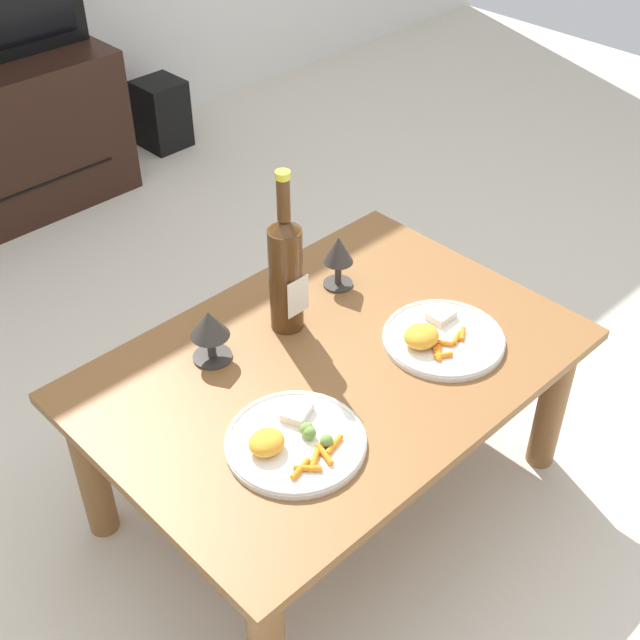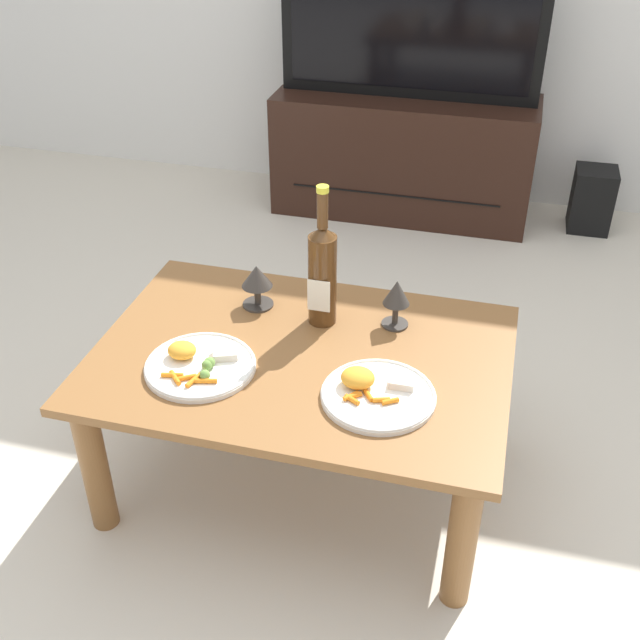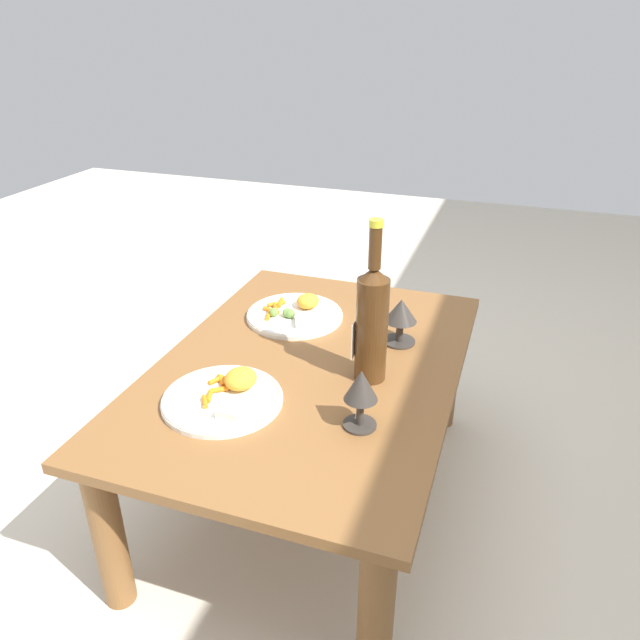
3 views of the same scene
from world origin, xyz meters
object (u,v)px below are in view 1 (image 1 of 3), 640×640
object	(u,v)px
floor_speaker	(162,114)
dinner_plate_right	(440,337)
goblet_left	(209,328)
wine_bottle	(286,270)
goblet_right	(338,253)
dining_table	(332,386)
dinner_plate_left	(294,441)

from	to	relation	value
floor_speaker	dinner_plate_right	world-z (taller)	dinner_plate_right
floor_speaker	dinner_plate_right	xyz separation A→B (m)	(-0.60, -1.96, 0.30)
goblet_left	dinner_plate_right	distance (m)	0.51
wine_bottle	goblet_right	bearing A→B (deg)	8.77
goblet_left	dinner_plate_right	bearing A→B (deg)	-38.08
goblet_right	dinner_plate_right	xyz separation A→B (m)	(0.01, -0.31, -0.08)
floor_speaker	wine_bottle	size ratio (longest dim) A/B	0.71
dining_table	wine_bottle	bearing A→B (deg)	85.08
goblet_left	goblet_right	world-z (taller)	goblet_right
goblet_left	dining_table	bearing A→B (deg)	-46.49
dining_table	goblet_left	xyz separation A→B (m)	(-0.18, 0.19, 0.16)
dinner_plate_left	dinner_plate_right	xyz separation A→B (m)	(0.45, 0.00, 0.00)
floor_speaker	goblet_right	world-z (taller)	goblet_right
wine_bottle	dinner_plate_right	distance (m)	0.38
floor_speaker	wine_bottle	world-z (taller)	wine_bottle
dining_table	dinner_plate_right	xyz separation A→B (m)	(0.22, -0.12, 0.09)
dinner_plate_right	floor_speaker	bearing A→B (deg)	72.86
dining_table	wine_bottle	size ratio (longest dim) A/B	2.68
wine_bottle	dinner_plate_left	size ratio (longest dim) A/B	1.42
goblet_right	dinner_plate_right	world-z (taller)	goblet_right
wine_bottle	goblet_right	size ratio (longest dim) A/B	2.87
dining_table	goblet_left	distance (m)	0.31
wine_bottle	dinner_plate_right	bearing A→B (deg)	-54.10
goblet_right	dinner_plate_left	bearing A→B (deg)	-144.20
floor_speaker	dinner_plate_left	world-z (taller)	dinner_plate_left
dinner_plate_left	dinner_plate_right	world-z (taller)	dinner_plate_right
dinner_plate_right	goblet_left	bearing A→B (deg)	141.92
goblet_right	goblet_left	bearing A→B (deg)	-180.00
goblet_right	dinner_plate_right	bearing A→B (deg)	-88.13
goblet_left	dinner_plate_left	xyz separation A→B (m)	(-0.05, -0.32, -0.07)
dining_table	dinner_plate_right	size ratio (longest dim) A/B	3.87
dining_table	goblet_right	xyz separation A→B (m)	(0.21, 0.19, 0.17)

